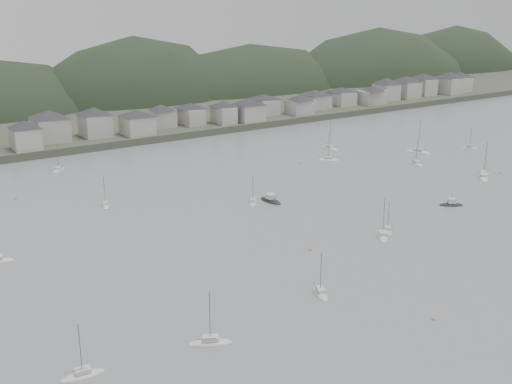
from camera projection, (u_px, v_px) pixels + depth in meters
ground at (485, 324)px, 113.45m from camera, size 900.00×900.00×0.00m
far_shore_land at (36, 103)px, 346.28m from camera, size 900.00×250.00×3.00m
forested_ridge at (61, 132)px, 332.42m from camera, size 851.55×103.94×102.57m
waterfront_town at (215, 110)px, 282.93m from camera, size 451.48×28.46×12.92m
sailboat_lead at (470, 148)px, 247.07m from camera, size 4.97×6.65×8.88m
moored_fleet at (282, 228)px, 160.82m from camera, size 255.39×168.55×13.78m
motor_launch_near at (451, 204)px, 178.63m from camera, size 7.05×5.93×3.66m
motor_launch_far at (271, 201)px, 182.13m from camera, size 3.75×8.79×4.04m
mooring_buoys at (286, 225)px, 162.72m from camera, size 160.22×119.51×0.70m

